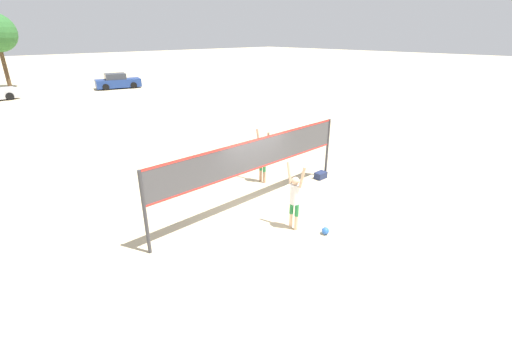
% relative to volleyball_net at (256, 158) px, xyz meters
% --- Properties ---
extents(ground_plane, '(200.00, 200.00, 0.00)m').
position_rel_volleyball_net_xyz_m(ground_plane, '(0.00, 0.00, -1.71)').
color(ground_plane, beige).
extents(volleyball_net, '(7.72, 0.09, 2.34)m').
position_rel_volleyball_net_xyz_m(volleyball_net, '(0.00, 0.00, 0.00)').
color(volleyball_net, '#38383D').
rests_on(volleyball_net, ground_plane).
extents(player_spiker, '(0.28, 0.69, 2.04)m').
position_rel_volleyball_net_xyz_m(player_spiker, '(-0.13, -1.76, -0.64)').
color(player_spiker, beige).
rests_on(player_spiker, ground_plane).
extents(player_blocker, '(0.28, 0.69, 2.06)m').
position_rel_volleyball_net_xyz_m(player_blocker, '(1.56, 1.32, -0.63)').
color(player_blocker, tan).
rests_on(player_blocker, ground_plane).
extents(volleyball, '(0.21, 0.21, 0.21)m').
position_rel_volleyball_net_xyz_m(volleyball, '(0.30, -2.60, -1.60)').
color(volleyball, blue).
rests_on(volleyball, ground_plane).
extents(gear_bag, '(0.47, 0.32, 0.26)m').
position_rel_volleyball_net_xyz_m(gear_bag, '(3.49, -0.01, -1.58)').
color(gear_bag, navy).
rests_on(gear_bag, ground_plane).
extents(parked_car_near, '(4.66, 2.80, 1.52)m').
position_rel_volleyball_net_xyz_m(parked_car_near, '(7.27, 28.97, -1.03)').
color(parked_car_near, navy).
rests_on(parked_car_near, ground_plane).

